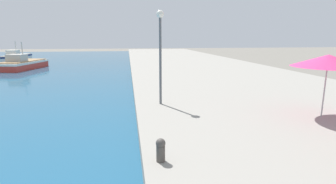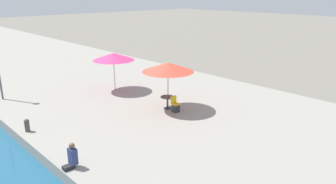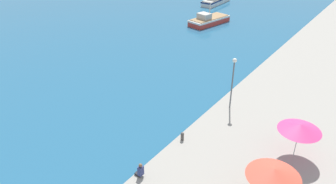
{
  "view_description": "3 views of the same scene",
  "coord_description": "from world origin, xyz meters",
  "px_view_note": "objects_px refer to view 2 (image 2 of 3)",
  "views": [
    {
      "loc": [
        -0.31,
        7.03,
        3.86
      ],
      "look_at": [
        1.5,
        18.83,
        1.36
      ],
      "focal_mm": 28.0,
      "sensor_mm": 36.0,
      "label": 1
    },
    {
      "loc": [
        -4.64,
        -2.06,
        7.19
      ],
      "look_at": [
        7.86,
        11.26,
        1.56
      ],
      "focal_mm": 35.0,
      "sensor_mm": 36.0,
      "label": 2
    },
    {
      "loc": [
        11.0,
        -2.84,
        15.31
      ],
      "look_at": [
        -4.0,
        18.0,
        1.16
      ],
      "focal_mm": 35.0,
      "sensor_mm": 36.0,
      "label": 3
    }
  ],
  "objects_px": {
    "cafe_umbrella_pink": "(168,67)",
    "person_at_quay": "(72,157)",
    "cafe_table": "(167,100)",
    "cafe_umbrella_white": "(114,57)",
    "mooring_bollard": "(27,125)",
    "cafe_chair_left": "(175,106)"
  },
  "relations": [
    {
      "from": "cafe_umbrella_pink",
      "to": "person_at_quay",
      "type": "relative_size",
      "value": 2.86
    },
    {
      "from": "cafe_table",
      "to": "cafe_umbrella_pink",
      "type": "bearing_deg",
      "value": 17.27
    },
    {
      "from": "cafe_umbrella_white",
      "to": "cafe_umbrella_pink",
      "type": "bearing_deg",
      "value": -88.45
    },
    {
      "from": "cafe_umbrella_pink",
      "to": "person_at_quay",
      "type": "xyz_separation_m",
      "value": [
        -7.42,
        -2.43,
        -2.03
      ]
    },
    {
      "from": "mooring_bollard",
      "to": "cafe_chair_left",
      "type": "bearing_deg",
      "value": -22.79
    },
    {
      "from": "cafe_umbrella_white",
      "to": "cafe_table",
      "type": "relative_size",
      "value": 3.55
    },
    {
      "from": "person_at_quay",
      "to": "mooring_bollard",
      "type": "distance_m",
      "value": 4.73
    },
    {
      "from": "cafe_umbrella_white",
      "to": "cafe_chair_left",
      "type": "distance_m",
      "value": 6.37
    },
    {
      "from": "person_at_quay",
      "to": "mooring_bollard",
      "type": "height_order",
      "value": "person_at_quay"
    },
    {
      "from": "cafe_umbrella_white",
      "to": "mooring_bollard",
      "type": "distance_m",
      "value": 8.08
    },
    {
      "from": "cafe_umbrella_pink",
      "to": "mooring_bollard",
      "type": "bearing_deg",
      "value": 162.66
    },
    {
      "from": "cafe_umbrella_pink",
      "to": "cafe_umbrella_white",
      "type": "xyz_separation_m",
      "value": [
        -0.14,
        5.29,
        -0.12
      ]
    },
    {
      "from": "mooring_bollard",
      "to": "cafe_umbrella_white",
      "type": "bearing_deg",
      "value": 22.45
    },
    {
      "from": "person_at_quay",
      "to": "mooring_bollard",
      "type": "xyz_separation_m",
      "value": [
        0.05,
        4.73,
        -0.11
      ]
    },
    {
      "from": "cafe_chair_left",
      "to": "mooring_bollard",
      "type": "relative_size",
      "value": 1.39
    },
    {
      "from": "cafe_table",
      "to": "person_at_quay",
      "type": "xyz_separation_m",
      "value": [
        -7.34,
        -2.4,
        -0.07
      ]
    },
    {
      "from": "cafe_umbrella_pink",
      "to": "cafe_table",
      "type": "height_order",
      "value": "cafe_umbrella_pink"
    },
    {
      "from": "mooring_bollard",
      "to": "person_at_quay",
      "type": "bearing_deg",
      "value": -90.65
    },
    {
      "from": "cafe_umbrella_white",
      "to": "mooring_bollard",
      "type": "xyz_separation_m",
      "value": [
        -7.22,
        -2.99,
        -2.03
      ]
    },
    {
      "from": "mooring_bollard",
      "to": "cafe_umbrella_pink",
      "type": "bearing_deg",
      "value": -17.34
    },
    {
      "from": "cafe_umbrella_white",
      "to": "cafe_table",
      "type": "bearing_deg",
      "value": -89.32
    },
    {
      "from": "cafe_umbrella_white",
      "to": "cafe_chair_left",
      "type": "height_order",
      "value": "cafe_umbrella_white"
    }
  ]
}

